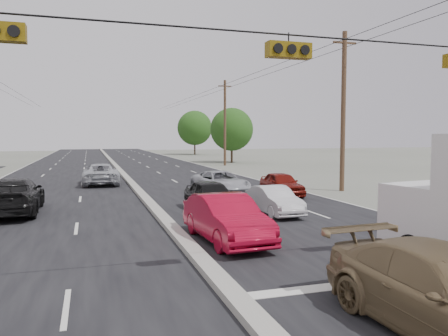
{
  "coord_description": "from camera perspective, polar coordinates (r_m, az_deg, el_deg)",
  "views": [
    {
      "loc": [
        -2.89,
        -9.19,
        3.52
      ],
      "look_at": [
        2.37,
        7.76,
        2.2
      ],
      "focal_mm": 35.0,
      "sensor_mm": 36.0,
      "label": 1
    }
  ],
  "objects": [
    {
      "name": "ground",
      "position": [
        10.26,
        0.2,
        -15.81
      ],
      "size": [
        200.0,
        200.0,
        0.0
      ],
      "primitive_type": "plane",
      "color": "#606356",
      "rests_on": "ground"
    },
    {
      "name": "queue_car_a",
      "position": [
        20.2,
        -1.67,
        -3.72
      ],
      "size": [
        1.99,
        4.34,
        1.44
      ],
      "primitive_type": "imported",
      "rotation": [
        0.0,
        0.0,
        0.07
      ],
      "color": "black",
      "rests_on": "ground"
    },
    {
      "name": "center_median",
      "position": [
        39.45,
        -12.99,
        -0.84
      ],
      "size": [
        0.5,
        160.0,
        0.2
      ],
      "primitive_type": "cube",
      "color": "gray",
      "rests_on": "ground"
    },
    {
      "name": "tree_right_mid",
      "position": [
        57.07,
        1.02,
        5.06
      ],
      "size": [
        5.6,
        5.6,
        7.14
      ],
      "color": "#382619",
      "rests_on": "ground"
    },
    {
      "name": "red_sedan",
      "position": [
        14.52,
        0.25,
        -6.65
      ],
      "size": [
        1.97,
        4.8,
        1.55
      ],
      "primitive_type": "imported",
      "rotation": [
        0.0,
        0.0,
        0.07
      ],
      "color": "#A60A25",
      "rests_on": "ground"
    },
    {
      "name": "oncoming_far",
      "position": [
        32.61,
        -15.81,
        -0.78
      ],
      "size": [
        2.58,
        5.46,
        1.51
      ],
      "primitive_type": "imported",
      "rotation": [
        0.0,
        0.0,
        3.13
      ],
      "color": "#ADAFB5",
      "rests_on": "ground"
    },
    {
      "name": "traffic_signals",
      "position": [
        10.33,
        7.9,
        15.23
      ],
      "size": [
        25.0,
        0.3,
        0.54
      ],
      "color": "black",
      "rests_on": "ground"
    },
    {
      "name": "queue_car_c",
      "position": [
        26.33,
        -0.47,
        -1.93
      ],
      "size": [
        2.93,
        5.22,
        1.38
      ],
      "primitive_type": "imported",
      "rotation": [
        0.0,
        0.0,
        0.13
      ],
      "color": "#ACAEB4",
      "rests_on": "ground"
    },
    {
      "name": "road_surface",
      "position": [
        39.45,
        -12.98,
        -0.98
      ],
      "size": [
        20.0,
        160.0,
        0.02
      ],
      "primitive_type": "cube",
      "color": "black",
      "rests_on": "ground"
    },
    {
      "name": "tree_right_far",
      "position": [
        81.43,
        -3.85,
        5.24
      ],
      "size": [
        6.4,
        6.4,
        8.16
      ],
      "color": "#382619",
      "rests_on": "ground"
    },
    {
      "name": "utility_pole_right_c",
      "position": [
        51.57,
        0.12,
        6.01
      ],
      "size": [
        1.6,
        0.3,
        10.0
      ],
      "color": "#422D1E",
      "rests_on": "ground"
    },
    {
      "name": "queue_car_b",
      "position": [
        19.64,
        6.55,
        -4.26
      ],
      "size": [
        1.41,
        3.82,
        1.25
      ],
      "primitive_type": "imported",
      "rotation": [
        0.0,
        0.0,
        0.02
      ],
      "color": "silver",
      "rests_on": "ground"
    },
    {
      "name": "oncoming_near",
      "position": [
        21.7,
        -25.81,
        -3.33
      ],
      "size": [
        2.36,
        5.66,
        1.63
      ],
      "primitive_type": "imported",
      "rotation": [
        0.0,
        0.0,
        3.15
      ],
      "color": "black",
      "rests_on": "ground"
    },
    {
      "name": "queue_car_e",
      "position": [
        25.82,
        7.53,
        -2.1
      ],
      "size": [
        1.75,
        4.06,
        1.36
      ],
      "primitive_type": "imported",
      "rotation": [
        0.0,
        0.0,
        -0.04
      ],
      "color": "maroon",
      "rests_on": "ground"
    },
    {
      "name": "utility_pole_right_b",
      "position": [
        28.72,
        15.32,
        7.27
      ],
      "size": [
        1.6,
        0.3,
        10.0
      ],
      "color": "#422D1E",
      "rests_on": "ground"
    }
  ]
}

